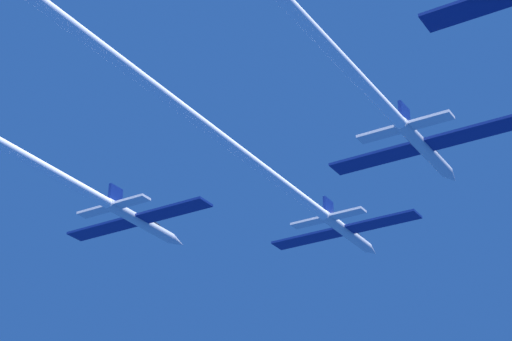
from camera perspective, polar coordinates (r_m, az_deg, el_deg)
The scene contains 3 objects.
jet_lead at distance 87.29m, azimuth 0.07°, elevation 0.35°, with size 17.40×62.63×2.88m.
jet_left_wing at distance 85.80m, azimuth -14.14°, elevation 0.83°, with size 17.40×58.27×2.88m.
jet_right_wing at distance 65.62m, azimuth 3.02°, elevation 9.20°, with size 17.40×69.41×2.88m.
Camera 1 is at (40.10, -84.69, -39.35)m, focal length 64.65 mm.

